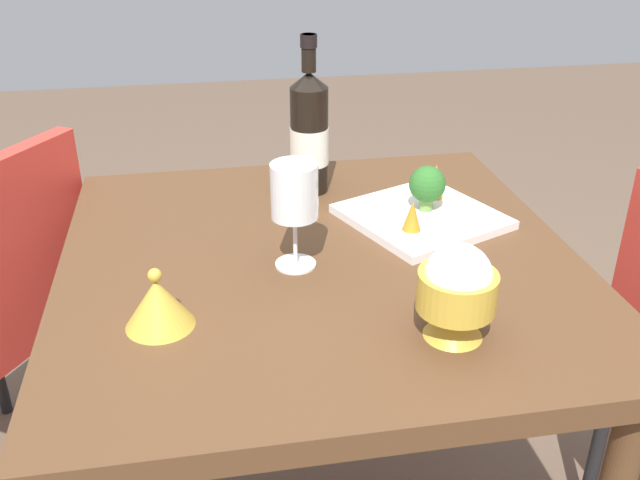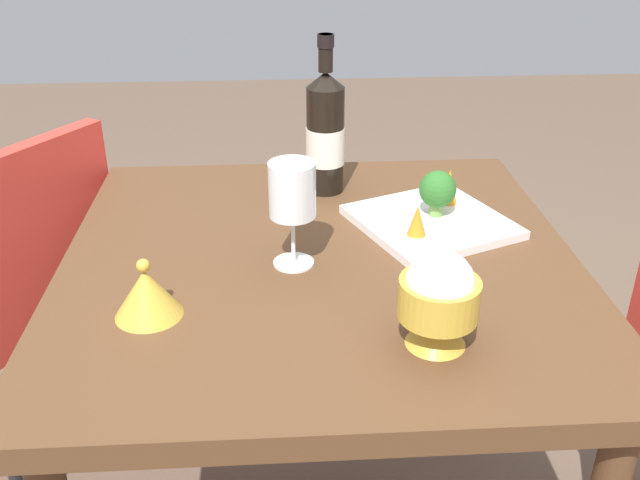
% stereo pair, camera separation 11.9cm
% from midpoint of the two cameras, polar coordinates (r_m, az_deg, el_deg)
% --- Properties ---
extents(dining_table, '(0.87, 0.87, 0.74)m').
position_cam_midpoint_polar(dining_table, '(1.25, 2.74, -4.94)').
color(dining_table, brown).
rests_on(dining_table, ground_plane).
extents(chair_near_window, '(0.55, 0.55, 0.85)m').
position_cam_midpoint_polar(chair_near_window, '(1.66, -20.86, -3.09)').
color(chair_near_window, red).
rests_on(chair_near_window, ground_plane).
extents(wine_bottle, '(0.08, 0.08, 0.31)m').
position_cam_midpoint_polar(wine_bottle, '(1.42, 2.87, 8.54)').
color(wine_bottle, black).
rests_on(wine_bottle, dining_table).
extents(wine_glass, '(0.08, 0.08, 0.18)m').
position_cam_midpoint_polar(wine_glass, '(1.13, 0.80, 3.74)').
color(wine_glass, white).
rests_on(wine_glass, dining_table).
extents(rice_bowl, '(0.11, 0.11, 0.14)m').
position_cam_midpoint_polar(rice_bowl, '(0.98, 13.00, -4.64)').
color(rice_bowl, gold).
rests_on(rice_bowl, dining_table).
extents(rice_bowl_lid, '(0.10, 0.10, 0.09)m').
position_cam_midpoint_polar(rice_bowl_lid, '(1.05, -10.57, -4.26)').
color(rice_bowl_lid, gold).
rests_on(rice_bowl_lid, dining_table).
extents(serving_plate, '(0.33, 0.33, 0.02)m').
position_cam_midpoint_polar(serving_plate, '(1.33, 11.43, 1.38)').
color(serving_plate, white).
rests_on(serving_plate, dining_table).
extents(broccoli_floret, '(0.07, 0.07, 0.09)m').
position_cam_midpoint_polar(broccoli_floret, '(1.32, 11.97, 3.87)').
color(broccoli_floret, '#729E4C').
rests_on(broccoli_floret, serving_plate).
extents(carrot_garnish_left, '(0.03, 0.03, 0.06)m').
position_cam_midpoint_polar(carrot_garnish_left, '(1.25, 10.51, 1.50)').
color(carrot_garnish_left, orange).
rests_on(carrot_garnish_left, serving_plate).
extents(carrot_garnish_right, '(0.03, 0.03, 0.07)m').
position_cam_midpoint_polar(carrot_garnish_right, '(1.38, 12.75, 4.17)').
color(carrot_garnish_right, orange).
rests_on(carrot_garnish_right, serving_plate).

